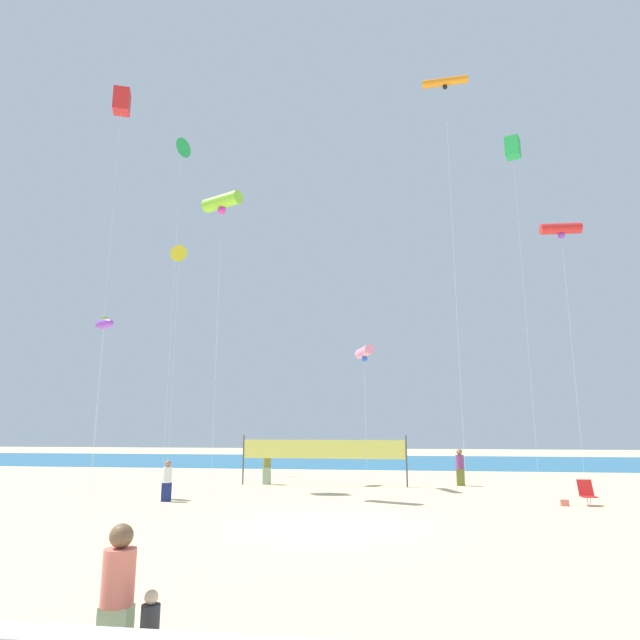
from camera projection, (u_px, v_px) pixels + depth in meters
name	position (u px, v px, depth m)	size (l,w,h in m)	color
ground_plane	(330.00, 526.00, 15.18)	(120.00, 120.00, 0.00)	beige
ocean_band	(375.00, 461.00, 45.36)	(120.00, 20.00, 0.01)	#1E6B99
mother_figure	(117.00, 593.00, 6.12)	(0.37, 0.37, 1.63)	#99B28C
toddler_figure	(149.00, 632.00, 5.97)	(0.21, 0.21, 0.93)	#19727A
beachgoer_olive_shirt	(267.00, 465.00, 26.81)	(0.41, 0.41, 1.78)	#99B28C
beachgoer_plum_shirt	(460.00, 466.00, 26.12)	(0.40, 0.40, 1.75)	olive
beachgoer_white_shirt	(167.00, 479.00, 20.48)	(0.35, 0.35, 1.52)	navy
folding_beach_chair	(587.00, 492.00, 19.39)	(0.52, 0.65, 0.89)	red
volleyball_net	(323.00, 451.00, 26.22)	(8.17, 0.21, 2.40)	#4C4C51
beach_handbag	(565.00, 503.00, 19.16)	(0.28, 0.14, 0.22)	#EA7260
kite_yellow_delta	(179.00, 254.00, 36.25)	(1.19, 0.34, 14.95)	silver
kite_red_box	(122.00, 102.00, 30.45)	(1.13, 1.13, 21.72)	silver
kite_green_box	(513.00, 148.00, 34.61)	(1.12, 1.12, 21.27)	silver
kite_lime_tube	(222.00, 202.00, 24.90)	(2.10, 1.40, 13.43)	silver
kite_green_delta	(181.00, 149.00, 33.47)	(0.85, 1.32, 20.59)	silver
kite_violet_inflatable	(104.00, 324.00, 23.49)	(1.30, 0.94, 7.58)	silver
kite_orange_tube	(445.00, 83.00, 27.21)	(2.30, 0.57, 20.27)	silver
kite_red_tube	(561.00, 229.00, 30.74)	(2.25, 0.73, 14.33)	silver
kite_pink_tube	(364.00, 352.00, 26.28)	(1.08, 2.00, 6.68)	silver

